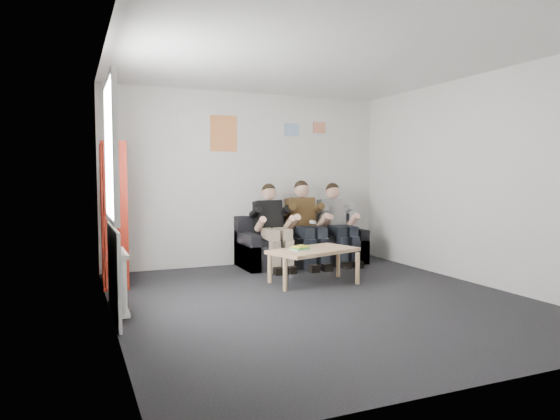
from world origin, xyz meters
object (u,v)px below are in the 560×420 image
object	(u,v)px
bookshelf	(114,214)
person_right	(338,224)
coffee_table	(313,253)
person_left	(273,227)
person_middle	(306,225)
sofa	(301,247)

from	to	relation	value
bookshelf	person_right	world-z (taller)	bookshelf
bookshelf	coffee_table	size ratio (longest dim) A/B	1.61
person_left	person_middle	size ratio (longest dim) A/B	0.97
person_right	person_middle	bearing A→B (deg)	-175.79
sofa	person_right	world-z (taller)	person_right
sofa	bookshelf	distance (m)	2.93
bookshelf	coffee_table	world-z (taller)	bookshelf
bookshelf	coffee_table	xyz separation A→B (m)	(2.38, -0.96, -0.51)
sofa	person_left	size ratio (longest dim) A/B	1.55
sofa	person_middle	xyz separation A→B (m)	(0.00, -0.19, 0.37)
coffee_table	person_middle	bearing A→B (deg)	68.43
person_left	person_middle	bearing A→B (deg)	-4.37
sofa	person_right	distance (m)	0.68
sofa	person_middle	size ratio (longest dim) A/B	1.49
bookshelf	person_left	bearing A→B (deg)	9.58
bookshelf	person_left	xyz separation A→B (m)	(2.28, 0.20, -0.28)
coffee_table	person_right	distance (m)	1.55
person_middle	person_right	size ratio (longest dim) A/B	1.03
person_right	person_left	bearing A→B (deg)	-176.07
sofa	person_right	xyz separation A→B (m)	(0.55, -0.19, 0.35)
person_left	person_right	xyz separation A→B (m)	(1.11, -0.00, 0.00)
coffee_table	person_left	xyz separation A→B (m)	(-0.10, 1.16, 0.23)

